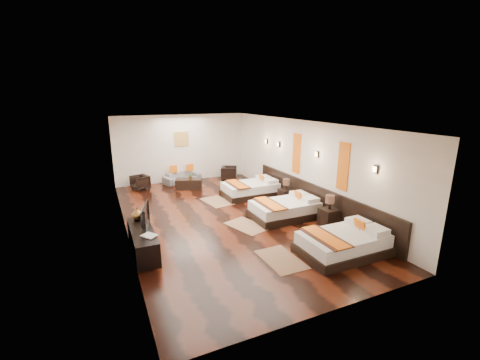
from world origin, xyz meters
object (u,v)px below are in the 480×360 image
bed_near (344,243)px  sofa (182,177)px  tv_console (143,241)px  armchair_left (140,182)px  tv (142,216)px  coffee_table (189,184)px  table_plant (191,176)px  armchair_right (229,173)px  bed_mid (285,209)px  nightstand_b (286,194)px  bed_far (251,189)px  book (145,238)px  figurine (138,214)px  nightstand_a (329,215)px

bed_near → sofa: (-1.81, 7.69, -0.03)m
tv_console → sofa: 6.18m
armchair_left → tv: bearing=-25.1°
coffee_table → table_plant: size_ratio=4.21×
sofa → armchair_right: 2.01m
bed_mid → nightstand_b: bearing=57.1°
tv → table_plant: size_ratio=3.86×
bed_far → book: 5.36m
tv_console → tv: 0.58m
book → figurine: size_ratio=1.06×
book → bed_near: bearing=-19.5°
bed_near → tv: (-4.15, 2.19, 0.55)m
nightstand_a → armchair_right: (-0.60, 5.82, -0.01)m
armchair_right → table_plant: table_plant is taller
bed_near → armchair_left: (-3.57, 7.34, 0.02)m
bed_near → tv: size_ratio=2.18×
tv_console → table_plant: table_plant is taller
book → coffee_table: (2.38, 5.16, -0.37)m
bed_far → figurine: (-4.20, -2.13, 0.45)m
tv_console → book: 0.58m
armchair_left → armchair_right: size_ratio=0.93×
nightstand_a → tv: 4.98m
book → armchair_left: bearing=83.9°
armchair_right → bed_far: bearing=-156.6°
bed_mid → nightstand_a: (0.75, -1.05, 0.05)m
nightstand_b → tv_console: 5.22m
coffee_table → table_plant: bearing=-46.1°
bed_mid → table_plant: size_ratio=8.39×
bed_mid → tv: (-4.15, -0.30, 0.55)m
table_plant → bed_mid: bearing=-66.9°
bed_mid → bed_far: (-0.00, 2.33, -0.00)m
bed_near → bed_mid: bearing=90.0°
figurine → armchair_left: bearing=82.3°
bed_far → armchair_left: 4.37m
armchair_left → figurine: bearing=-26.4°
bed_mid → armchair_right: bed_mid is taller
armchair_left → armchair_right: (3.72, -0.08, 0.02)m
bed_far → tv: size_ratio=2.16×
figurine → armchair_left: (0.63, 4.66, -0.43)m
nightstand_a → figurine: 5.12m
nightstand_a → armchair_right: 5.86m
bed_far → armchair_right: size_ratio=3.01×
tv → armchair_left: bearing=8.2°
bed_mid → table_plant: bearing=113.1°
bed_mid → tv_console: bearing=-173.2°
tv → nightstand_b: bearing=-58.8°
armchair_left → table_plant: (1.82, -0.77, 0.24)m
book → table_plant: bearing=64.3°
nightstand_a → sofa: bearing=112.3°
bed_far → armchair_right: (0.15, 2.44, 0.04)m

